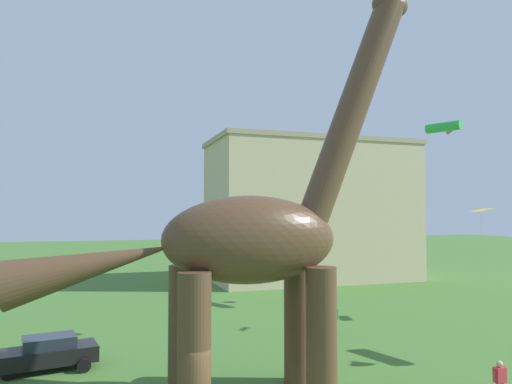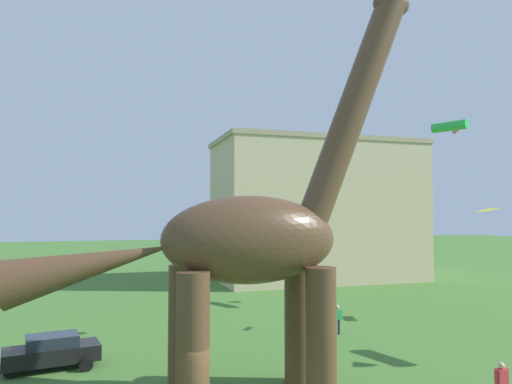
% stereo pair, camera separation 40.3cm
% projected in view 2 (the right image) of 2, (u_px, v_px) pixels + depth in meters
% --- Properties ---
extents(dinosaur_sculpture, '(16.40, 3.47, 17.14)m').
position_uv_depth(dinosaur_sculpture, '(249.00, 240.00, 18.60)').
color(dinosaur_sculpture, '#513823').
rests_on(dinosaur_sculpture, ground_plane).
extents(parked_sedan_left, '(4.45, 2.49, 1.55)m').
position_uv_depth(parked_sedan_left, '(52.00, 351.00, 22.07)').
color(parked_sedan_left, black).
rests_on(parked_sedan_left, ground_plane).
extents(person_near_flyer, '(0.65, 0.29, 1.74)m').
position_uv_depth(person_near_flyer, '(337.00, 316.00, 28.41)').
color(person_near_flyer, '#2D3347').
rests_on(person_near_flyer, ground_plane).
extents(person_photographer, '(0.60, 0.27, 1.61)m').
position_uv_depth(person_photographer, '(502.00, 379.00, 17.81)').
color(person_photographer, '#2D3347').
rests_on(person_photographer, ground_plane).
extents(kite_far_left, '(1.82, 1.70, 2.00)m').
position_uv_depth(kite_far_left, '(286.00, 215.00, 42.04)').
color(kite_far_left, green).
extents(kite_trailing, '(0.47, 0.47, 0.64)m').
position_uv_depth(kite_trailing, '(360.00, 109.00, 28.35)').
color(kite_trailing, '#19B2B7').
extents(kite_far_right, '(1.45, 1.74, 1.87)m').
position_uv_depth(kite_far_right, '(488.00, 210.00, 32.47)').
color(kite_far_right, yellow).
extents(kite_mid_right, '(2.81, 2.80, 0.81)m').
position_uv_depth(kite_mid_right, '(451.00, 127.00, 37.54)').
color(kite_mid_right, green).
extents(background_building_block, '(22.35, 11.46, 15.30)m').
position_uv_depth(background_building_block, '(317.00, 210.00, 52.61)').
color(background_building_block, '#CCB78E').
rests_on(background_building_block, ground_plane).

